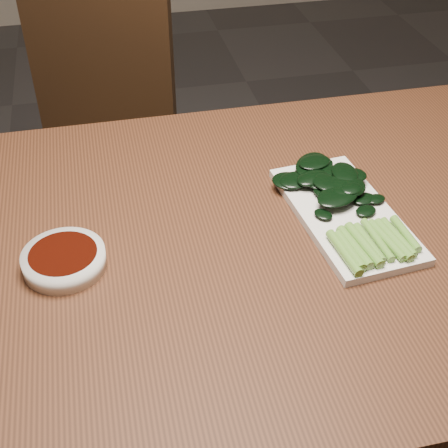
{
  "coord_description": "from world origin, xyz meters",
  "views": [
    {
      "loc": [
        -0.16,
        -0.72,
        1.37
      ],
      "look_at": [
        0.0,
        0.02,
        0.76
      ],
      "focal_mm": 50.0,
      "sensor_mm": 36.0,
      "label": 1
    }
  ],
  "objects_px": {
    "table": "(226,270)",
    "chair_far": "(97,156)",
    "serving_plate": "(345,214)",
    "gai_lan": "(338,196)",
    "sauce_bowl": "(64,260)"
  },
  "relations": [
    {
      "from": "table",
      "to": "chair_far",
      "type": "xyz_separation_m",
      "value": [
        -0.19,
        0.7,
        -0.19
      ]
    },
    {
      "from": "serving_plate",
      "to": "gai_lan",
      "type": "relative_size",
      "value": 0.95
    },
    {
      "from": "table",
      "to": "gai_lan",
      "type": "bearing_deg",
      "value": 8.94
    },
    {
      "from": "chair_far",
      "to": "sauce_bowl",
      "type": "xyz_separation_m",
      "value": [
        -0.06,
        -0.72,
        0.28
      ]
    },
    {
      "from": "table",
      "to": "serving_plate",
      "type": "xyz_separation_m",
      "value": [
        0.2,
        0.0,
        0.08
      ]
    },
    {
      "from": "table",
      "to": "sauce_bowl",
      "type": "relative_size",
      "value": 11.58
    },
    {
      "from": "chair_far",
      "to": "gai_lan",
      "type": "bearing_deg",
      "value": -37.01
    },
    {
      "from": "table",
      "to": "gai_lan",
      "type": "distance_m",
      "value": 0.22
    },
    {
      "from": "gai_lan",
      "to": "sauce_bowl",
      "type": "bearing_deg",
      "value": -173.86
    },
    {
      "from": "gai_lan",
      "to": "serving_plate",
      "type": "bearing_deg",
      "value": -80.94
    },
    {
      "from": "serving_plate",
      "to": "chair_far",
      "type": "bearing_deg",
      "value": 118.94
    },
    {
      "from": "chair_far",
      "to": "gai_lan",
      "type": "relative_size",
      "value": 2.77
    },
    {
      "from": "table",
      "to": "chair_far",
      "type": "relative_size",
      "value": 1.57
    },
    {
      "from": "table",
      "to": "serving_plate",
      "type": "bearing_deg",
      "value": 1.29
    },
    {
      "from": "sauce_bowl",
      "to": "chair_far",
      "type": "bearing_deg",
      "value": 85.4
    }
  ]
}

